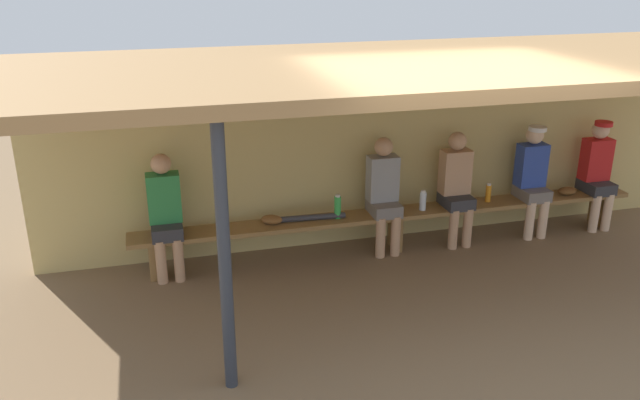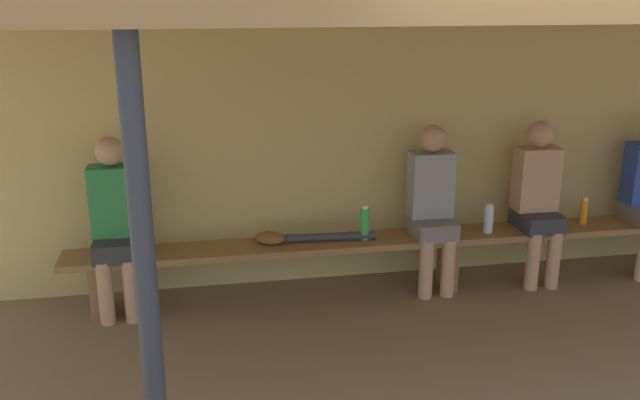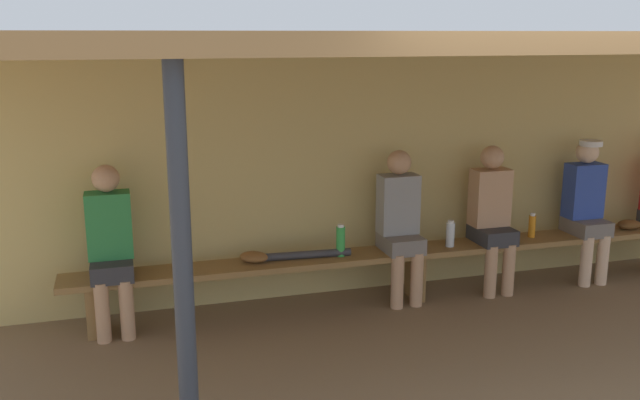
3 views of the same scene
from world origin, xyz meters
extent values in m
plane|color=brown|center=(0.00, 0.00, 0.00)|extent=(24.00, 24.00, 0.00)
cube|color=tan|center=(0.00, 2.00, 1.10)|extent=(8.00, 0.20, 2.20)
cube|color=#9E7547|center=(0.00, 0.70, 2.26)|extent=(8.00, 2.80, 0.12)
cylinder|color=#2D333D|center=(-2.20, -0.55, 1.10)|extent=(0.10, 0.10, 2.20)
cube|color=olive|center=(0.00, 1.55, 0.43)|extent=(6.00, 0.36, 0.05)
cube|color=olive|center=(-2.75, 1.55, 0.21)|extent=(0.08, 0.29, 0.41)
cube|color=olive|center=(0.00, 1.55, 0.21)|extent=(0.08, 0.29, 0.41)
cube|color=#333338|center=(-2.58, 1.53, 0.53)|extent=(0.32, 0.40, 0.14)
cylinder|color=tan|center=(-2.67, 1.37, 0.24)|extent=(0.11, 0.11, 0.48)
cylinder|color=tan|center=(-2.49, 1.37, 0.24)|extent=(0.11, 0.11, 0.48)
cube|color=#2D8442|center=(-2.58, 1.61, 0.86)|extent=(0.34, 0.20, 0.52)
sphere|color=tan|center=(-2.58, 1.61, 1.23)|extent=(0.21, 0.21, 0.21)
cube|color=#333338|center=(0.74, 1.53, 0.53)|extent=(0.32, 0.40, 0.14)
cylinder|color=tan|center=(0.65, 1.37, 0.24)|extent=(0.11, 0.11, 0.48)
cylinder|color=tan|center=(0.83, 1.37, 0.24)|extent=(0.11, 0.11, 0.48)
cube|color=tan|center=(0.74, 1.61, 0.86)|extent=(0.34, 0.20, 0.52)
sphere|color=tan|center=(0.74, 1.61, 1.23)|extent=(0.21, 0.21, 0.21)
cube|color=slate|center=(1.74, 1.53, 0.53)|extent=(0.32, 0.40, 0.14)
cylinder|color=beige|center=(1.65, 1.37, 0.24)|extent=(0.11, 0.11, 0.48)
cylinder|color=beige|center=(1.83, 1.37, 0.24)|extent=(0.11, 0.11, 0.48)
cube|color=#2D47A5|center=(1.74, 1.61, 0.86)|extent=(0.34, 0.20, 0.52)
sphere|color=beige|center=(1.74, 1.61, 1.23)|extent=(0.21, 0.21, 0.21)
cylinder|color=white|center=(1.74, 1.57, 1.32)|extent=(0.21, 0.21, 0.05)
cube|color=slate|center=(-0.16, 1.53, 0.53)|extent=(0.32, 0.40, 0.14)
cylinder|color=tan|center=(-0.25, 1.37, 0.24)|extent=(0.11, 0.11, 0.48)
cylinder|color=tan|center=(-0.07, 1.37, 0.24)|extent=(0.11, 0.11, 0.48)
cube|color=gray|center=(-0.16, 1.61, 0.86)|extent=(0.34, 0.20, 0.52)
sphere|color=tan|center=(-0.16, 1.61, 1.23)|extent=(0.21, 0.21, 0.21)
cylinder|color=green|center=(-0.71, 1.54, 0.59)|extent=(0.08, 0.08, 0.26)
cylinder|color=white|center=(-0.71, 1.54, 0.73)|extent=(0.05, 0.05, 0.02)
cylinder|color=silver|center=(0.31, 1.52, 0.57)|extent=(0.08, 0.08, 0.22)
cylinder|color=white|center=(0.31, 1.52, 0.69)|extent=(0.05, 0.05, 0.02)
cylinder|color=orange|center=(1.18, 1.57, 0.56)|extent=(0.06, 0.06, 0.21)
cylinder|color=white|center=(1.18, 1.57, 0.68)|extent=(0.05, 0.05, 0.02)
ellipsoid|color=brown|center=(2.24, 1.54, 0.51)|extent=(0.24, 0.17, 0.09)
ellipsoid|color=brown|center=(-1.45, 1.58, 0.51)|extent=(0.29, 0.27, 0.09)
cylinder|color=#333338|center=(-1.02, 1.55, 0.49)|extent=(0.79, 0.12, 0.07)
camera|label=1|loc=(-2.65, -4.98, 3.27)|focal=36.78mm
camera|label=2|loc=(-1.95, -3.33, 2.34)|focal=38.27mm
camera|label=3|loc=(-2.46, -3.83, 2.31)|focal=38.95mm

